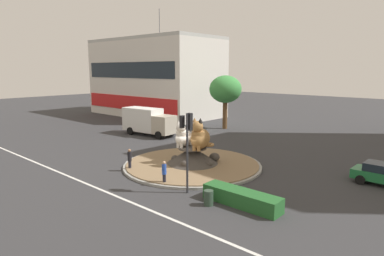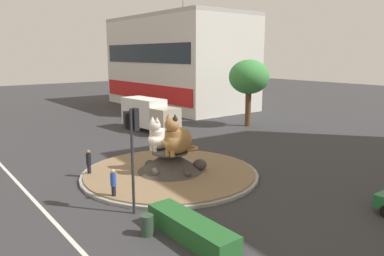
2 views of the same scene
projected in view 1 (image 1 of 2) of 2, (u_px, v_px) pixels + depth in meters
ground_plane at (192, 166)px, 27.31m from camera, size 160.00×160.00×0.00m
lane_centreline at (109, 193)px, 21.35m from camera, size 112.00×0.20×0.01m
roundabout_island at (193, 160)px, 27.23m from camera, size 11.23×11.23×1.58m
cat_statue_white at (183, 137)px, 27.19m from camera, size 1.59×2.39×2.18m
cat_statue_tabby at (200, 137)px, 26.31m from camera, size 2.04×2.74×2.57m
traffic_light_mast at (187, 135)px, 20.86m from camera, size 0.73×0.51×5.15m
shophouse_block at (155, 77)px, 57.22m from camera, size 22.69×11.60×17.61m
clipped_hedge_strip at (241, 198)px, 19.33m from camera, size 4.84×1.20×0.90m
broadleaf_tree_behind_island at (225, 90)px, 43.61m from camera, size 4.23×4.23×7.05m
pedestrian_black_shirt at (130, 159)px, 25.79m from camera, size 0.31×0.31×1.77m
pedestrian_blue_shirt at (164, 172)px, 22.58m from camera, size 0.31×0.31×1.72m
delivery_box_truck at (148, 121)px, 39.92m from camera, size 7.14×3.02×3.22m
litter_bin at (209, 198)px, 19.36m from camera, size 0.56×0.56×0.90m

